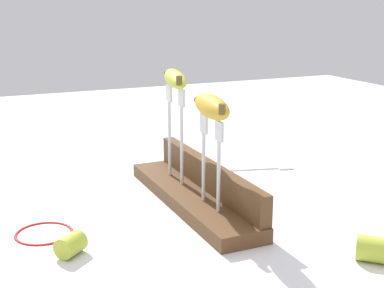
% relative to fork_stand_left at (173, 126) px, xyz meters
% --- Properties ---
extents(ground_plane, '(3.00, 3.00, 0.00)m').
position_rel_fork_stand_left_xyz_m(ground_plane, '(0.09, 0.00, -0.15)').
color(ground_plane, silver).
extents(wooden_board, '(0.46, 0.10, 0.03)m').
position_rel_fork_stand_left_xyz_m(wooden_board, '(0.09, 0.00, -0.13)').
color(wooden_board, brown).
rests_on(wooden_board, ground).
extents(board_backstop, '(0.45, 0.02, 0.06)m').
position_rel_fork_stand_left_xyz_m(board_backstop, '(0.09, 0.04, -0.09)').
color(board_backstop, brown).
rests_on(board_backstop, wooden_board).
extents(fork_stand_left, '(0.09, 0.01, 0.20)m').
position_rel_fork_stand_left_xyz_m(fork_stand_left, '(0.00, 0.00, 0.00)').
color(fork_stand_left, silver).
rests_on(fork_stand_left, wooden_board).
extents(fork_stand_right, '(0.09, 0.01, 0.17)m').
position_rel_fork_stand_left_xyz_m(fork_stand_right, '(0.17, 0.00, -0.02)').
color(fork_stand_right, silver).
rests_on(fork_stand_right, wooden_board).
extents(banana_raised_left, '(0.19, 0.08, 0.04)m').
position_rel_fork_stand_left_xyz_m(banana_raised_left, '(-0.00, 0.00, 0.10)').
color(banana_raised_left, '#B2C138').
rests_on(banana_raised_left, fork_stand_left).
extents(banana_raised_right, '(0.16, 0.06, 0.04)m').
position_rel_fork_stand_left_xyz_m(banana_raised_right, '(0.17, 0.00, 0.07)').
color(banana_raised_right, gold).
rests_on(banana_raised_right, fork_stand_right).
extents(fork_fallen_near, '(0.06, 0.19, 0.01)m').
position_rel_fork_stand_left_xyz_m(fork_fallen_near, '(-0.06, 0.27, -0.14)').
color(fork_fallen_near, silver).
rests_on(fork_fallen_near, ground).
extents(banana_chunk_near, '(0.06, 0.06, 0.04)m').
position_rel_fork_stand_left_xyz_m(banana_chunk_near, '(0.21, -0.27, -0.13)').
color(banana_chunk_near, '#B2C138').
rests_on(banana_chunk_near, ground).
extents(banana_chunk_far, '(0.07, 0.07, 0.04)m').
position_rel_fork_stand_left_xyz_m(banana_chunk_far, '(0.43, 0.17, -0.13)').
color(banana_chunk_far, '#B2C138').
rests_on(banana_chunk_far, ground).
extents(wire_coil, '(0.10, 0.10, 0.01)m').
position_rel_fork_stand_left_xyz_m(wire_coil, '(0.11, -0.30, -0.15)').
color(wire_coil, red).
rests_on(wire_coil, ground).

